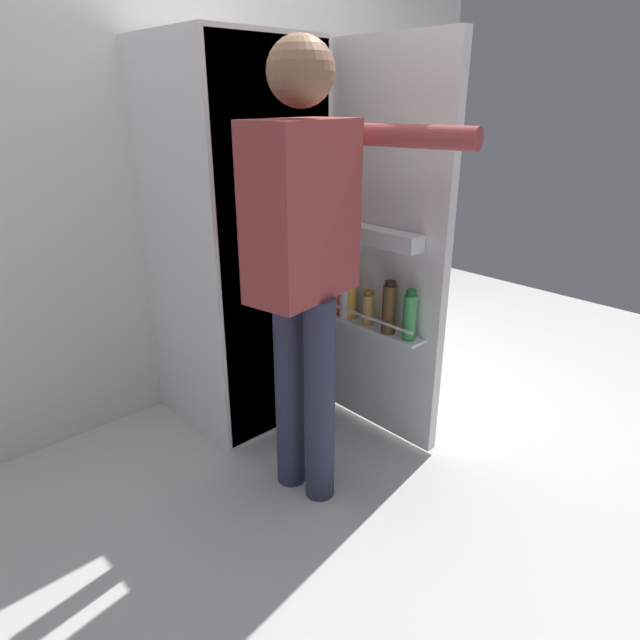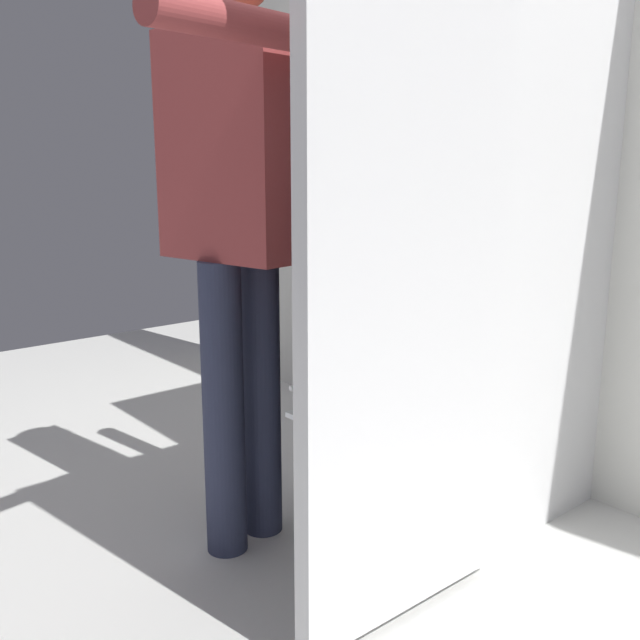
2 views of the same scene
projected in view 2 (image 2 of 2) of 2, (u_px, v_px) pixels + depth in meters
The scene contains 4 objects.
ground_plane at pixel (333, 548), 2.14m from camera, with size 6.03×6.03×0.00m, color silver.
kitchen_wall at pixel (539, 141), 2.47m from camera, with size 4.40×0.10×2.41m, color silver.
refrigerator at pixel (463, 238), 2.25m from camera, with size 0.70×1.30×1.80m.
person at pixel (240, 193), 1.96m from camera, with size 0.64×0.70×1.74m.
Camera 2 is at (1.46, -1.28, 1.13)m, focal length 40.06 mm.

